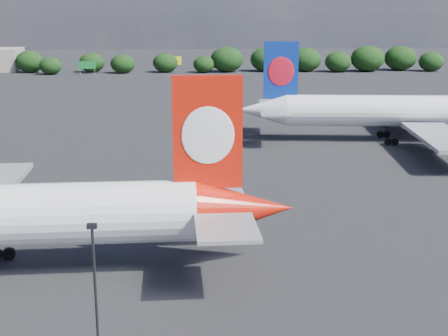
{
  "coord_description": "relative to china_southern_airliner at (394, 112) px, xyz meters",
  "views": [
    {
      "loc": [
        11.59,
        -42.8,
        22.13
      ],
      "look_at": [
        16.0,
        12.0,
        8.0
      ],
      "focal_mm": 50.0,
      "sensor_mm": 36.0,
      "label": 1
    }
  ],
  "objects": [
    {
      "name": "highway_sign",
      "position": [
        -66.75,
        116.95,
        -1.99
      ],
      "size": [
        6.0,
        0.3,
        4.5
      ],
      "color": "#166F2A",
      "rests_on": "ground"
    },
    {
      "name": "billboard_yellow",
      "position": [
        -36.75,
        122.95,
        -1.24
      ],
      "size": [
        5.0,
        0.3,
        5.5
      ],
      "color": "yellow",
      "rests_on": "ground"
    },
    {
      "name": "horizon_treeline",
      "position": [
        -30.88,
        121.13,
        -1.1
      ],
      "size": [
        204.58,
        15.26,
        9.28
      ],
      "color": "black",
      "rests_on": "ground"
    },
    {
      "name": "china_southern_airliner",
      "position": [
        0.0,
        0.0,
        0.0
      ],
      "size": [
        51.48,
        49.05,
        16.79
      ],
      "color": "white",
      "rests_on": "ground"
    },
    {
      "name": "ground",
      "position": [
        -48.75,
        0.95,
        -5.11
      ],
      "size": [
        500.0,
        500.0,
        0.0
      ],
      "primitive_type": "plane",
      "color": "black",
      "rests_on": "ground"
    },
    {
      "name": "apron_lamp_post",
      "position": [
        -41.78,
        -69.22,
        0.9
      ],
      "size": [
        0.55,
        0.3,
        10.73
      ],
      "color": "black",
      "rests_on": "ground"
    }
  ]
}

